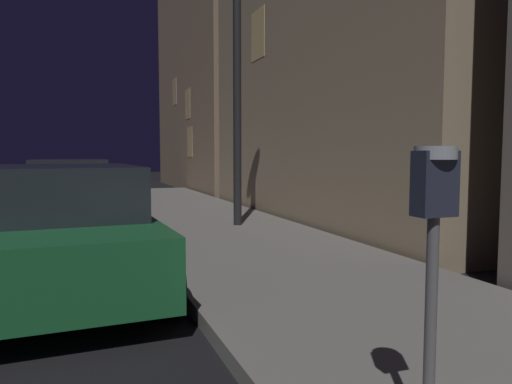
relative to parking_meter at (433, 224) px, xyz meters
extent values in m
cylinder|color=#59595B|center=(0.00, 0.00, -0.53)|extent=(0.06, 0.06, 1.13)
cube|color=#232838|center=(0.00, 0.00, 0.18)|extent=(0.19, 0.11, 0.30)
cylinder|color=#999EA5|center=(0.00, 0.00, 0.32)|extent=(0.19, 0.19, 0.06)
cube|color=black|center=(-0.06, 0.00, 0.22)|extent=(0.01, 0.08, 0.11)
cube|color=#19592D|center=(-1.68, 3.98, -0.67)|extent=(1.93, 4.08, 0.64)
cube|color=#1E2328|center=(-1.68, 3.91, -0.09)|extent=(1.63, 2.15, 0.56)
cylinder|color=black|center=(-0.85, 5.26, -0.91)|extent=(0.25, 0.67, 0.66)
cylinder|color=black|center=(-0.75, 2.78, -0.91)|extent=(0.25, 0.67, 0.66)
cube|color=black|center=(-1.68, 10.10, -0.67)|extent=(1.82, 4.08, 0.64)
cube|color=#1E2328|center=(-1.68, 10.01, -0.09)|extent=(1.60, 1.96, 0.56)
cylinder|color=black|center=(-2.60, 11.37, -0.91)|extent=(0.22, 0.66, 0.66)
cylinder|color=black|center=(-0.77, 11.37, -0.91)|extent=(0.22, 0.66, 0.66)
cylinder|color=black|center=(-2.60, 8.84, -0.91)|extent=(0.22, 0.66, 0.66)
cylinder|color=black|center=(-0.77, 8.84, -0.91)|extent=(0.22, 0.66, 0.66)
cylinder|color=black|center=(1.44, 7.28, 1.20)|extent=(0.16, 0.16, 4.58)
cube|color=#F2D17F|center=(2.79, 9.66, 3.25)|extent=(0.06, 0.90, 1.20)
cube|color=#8C7259|center=(6.82, 19.28, 5.56)|extent=(8.10, 11.04, 13.61)
cube|color=#F2D17F|center=(2.79, 17.74, 2.32)|extent=(0.06, 0.90, 1.20)
cube|color=#F2D17F|center=(2.79, 17.42, 0.78)|extent=(0.06, 0.90, 1.20)
cube|color=#F2D17F|center=(2.79, 20.48, 3.13)|extent=(0.06, 0.90, 1.20)
camera|label=1|loc=(-1.53, -1.78, 0.32)|focal=33.99mm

